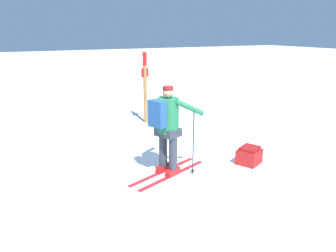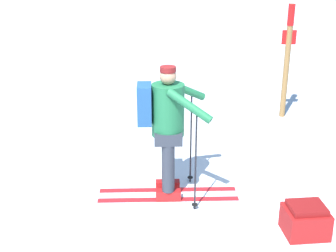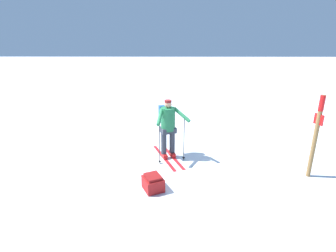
% 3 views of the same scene
% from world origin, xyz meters
% --- Properties ---
extents(ground_plane, '(80.00, 80.00, 0.00)m').
position_xyz_m(ground_plane, '(0.00, 0.00, 0.00)').
color(ground_plane, white).
extents(skier, '(1.71, 1.06, 1.62)m').
position_xyz_m(skier, '(-0.27, 0.45, 0.95)').
color(skier, red).
rests_on(skier, ground_plane).
extents(dropped_backpack, '(0.56, 0.54, 0.35)m').
position_xyz_m(dropped_backpack, '(1.39, 0.15, 0.17)').
color(dropped_backpack, maroon).
rests_on(dropped_backpack, ground_plane).
extents(trail_marker, '(0.24, 0.11, 1.98)m').
position_xyz_m(trail_marker, '(0.76, 3.83, 1.16)').
color(trail_marker, olive).
rests_on(trail_marker, ground_plane).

